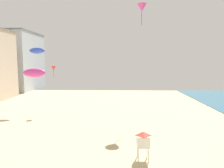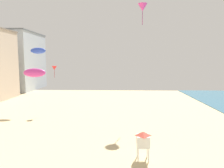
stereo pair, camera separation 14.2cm
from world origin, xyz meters
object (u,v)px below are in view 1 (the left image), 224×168
Objects in this scene: lifeguard_stand at (143,139)px; kite_magenta_delta at (142,8)px; kite_magenta_parafoil at (34,73)px; kite_red_delta at (54,68)px; kite_blue_parafoil at (37,51)px.

lifeguard_stand is 0.76× the size of kite_magenta_delta.
kite_magenta_parafoil reaches higher than lifeguard_stand.
kite_magenta_delta is at bearing 93.52° from lifeguard_stand.
kite_red_delta is 5.16m from kite_blue_parafoil.
kite_blue_parafoil is (-3.55, 2.14, 3.07)m from kite_red_delta.
kite_blue_parafoil is (-18.44, 3.17, -6.65)m from kite_magenta_delta.
kite_magenta_delta is 19.85m from kite_blue_parafoil.
kite_magenta_delta reaches higher than lifeguard_stand.
lifeguard_stand is at bearing -7.17° from kite_magenta_parafoil.
kite_magenta_parafoil is (-11.56, -15.60, -9.58)m from kite_magenta_delta.
kite_blue_parafoil is (-16.81, 20.03, 8.71)m from lifeguard_stand.
kite_magenta_delta is 17.81m from kite_red_delta.
kite_red_delta reaches higher than lifeguard_stand.
lifeguard_stand is 22.86m from kite_magenta_delta.
kite_blue_parafoil reaches higher than kite_magenta_parafoil.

